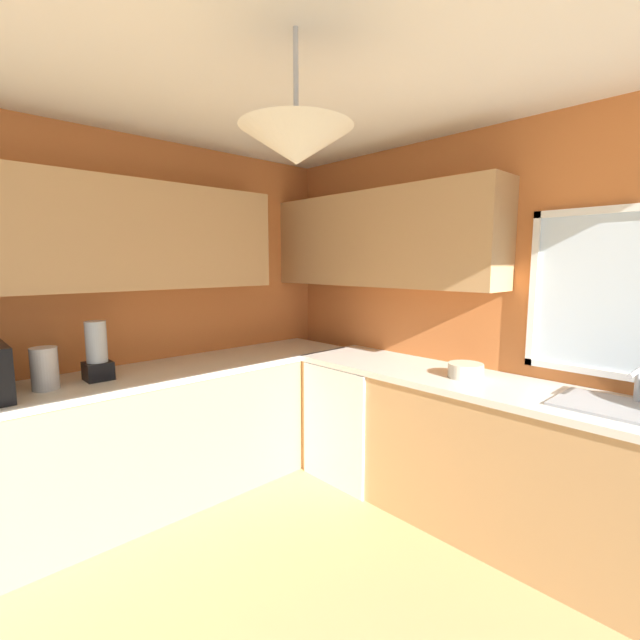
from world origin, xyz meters
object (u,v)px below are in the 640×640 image
object	(u,v)px
dishwasher	(359,418)
bowl	(466,370)
sink_assembly	(629,408)
blender_appliance	(97,354)
kettle	(45,369)

from	to	relation	value
dishwasher	bowl	xyz separation A→B (m)	(0.85, 0.03, 0.53)
dishwasher	sink_assembly	size ratio (longest dim) A/B	1.41
blender_appliance	bowl	bearing A→B (deg)	48.01
bowl	blender_appliance	xyz separation A→B (m)	(-1.51, -1.67, 0.12)
sink_assembly	bowl	bearing A→B (deg)	-179.58
kettle	bowl	distance (m)	2.46
kettle	sink_assembly	bearing A→B (deg)	40.06
dishwasher	bowl	distance (m)	1.00
dishwasher	sink_assembly	bearing A→B (deg)	1.23
bowl	blender_appliance	bearing A→B (deg)	-131.99
dishwasher	bowl	bearing A→B (deg)	2.03
dishwasher	bowl	size ratio (longest dim) A/B	4.10
kettle	bowl	bearing A→B (deg)	52.75
dishwasher	kettle	xyz separation A→B (m)	(-0.64, -1.92, 0.60)
dishwasher	blender_appliance	size ratio (longest dim) A/B	2.43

